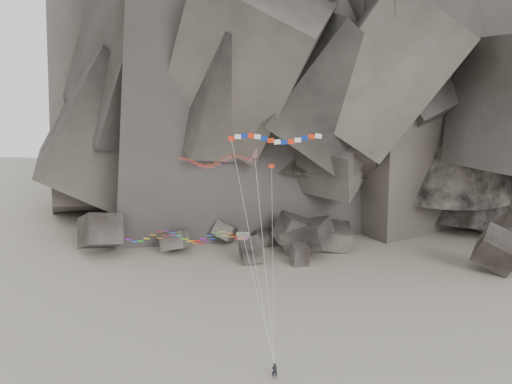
% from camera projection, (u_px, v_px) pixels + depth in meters
% --- Properties ---
extents(ground, '(260.00, 260.00, 0.00)m').
position_uv_depth(ground, '(261.00, 350.00, 59.25)').
color(ground, gray).
rests_on(ground, ground).
extents(headland, '(110.00, 70.00, 84.00)m').
position_uv_depth(headland, '(309.00, 33.00, 117.18)').
color(headland, '#5D554C').
rests_on(headland, ground).
extents(boulder_field, '(78.05, 20.21, 8.96)m').
position_uv_depth(boulder_field, '(266.00, 243.00, 91.45)').
color(boulder_field, '#47423F').
rests_on(boulder_field, ground).
extents(kite_flyer, '(0.81, 0.64, 2.06)m').
position_uv_depth(kite_flyer, '(274.00, 370.00, 53.54)').
color(kite_flyer, black).
rests_on(kite_flyer, ground).
extents(delta_kite, '(13.46, 9.64, 22.36)m').
position_uv_depth(delta_kite, '(212.00, 160.00, 58.56)').
color(delta_kite, red).
rests_on(delta_kite, ground).
extents(banner_kite, '(11.09, 11.73, 23.60)m').
position_uv_depth(banner_kite, '(274.00, 139.00, 58.90)').
color(banner_kite, red).
rests_on(banner_kite, ground).
extents(parafoil_kite, '(18.21, 4.16, 13.47)m').
position_uv_depth(parafoil_kite, '(180.00, 236.00, 56.08)').
color(parafoil_kite, '#B7D20B').
rests_on(parafoil_kite, ground).
extents(pennant_kite, '(1.66, 6.10, 20.65)m').
position_uv_depth(pennant_kite, '(272.00, 201.00, 54.62)').
color(pennant_kite, red).
rests_on(pennant_kite, ground).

